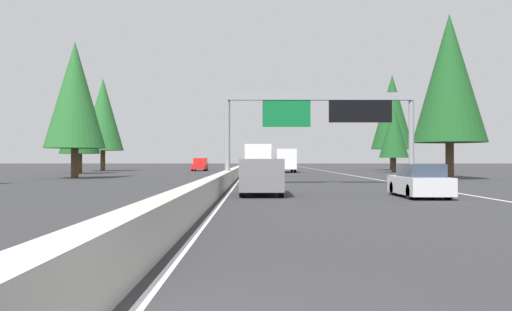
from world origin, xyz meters
TOP-DOWN VIEW (x-y plane):
  - ground_plane at (60.00, 0.00)m, footprint 320.00×320.00m
  - median_barrier at (80.00, 0.30)m, footprint 180.00×0.56m
  - shoulder_stripe_right at (70.00, -11.52)m, footprint 160.00×0.16m
  - shoulder_stripe_median at (70.00, -0.25)m, footprint 160.00×0.16m
  - sign_gantry_overhead at (32.40, -6.04)m, footprint 0.50×12.68m
  - sedan_mid_center at (19.58, -8.79)m, footprint 4.40×1.80m
  - minivan_distant_b at (21.22, -1.84)m, footprint 5.00×1.95m
  - sedan_far_center at (66.61, -1.76)m, footprint 4.40×1.80m
  - sedan_mid_left at (110.51, -5.48)m, footprint 4.40×1.80m
  - bus_far_left at (52.69, -1.82)m, footprint 11.50×2.55m
  - box_truck_distant_a at (66.64, -5.39)m, footprint 8.50×2.40m
  - pickup_near_right at (105.05, -1.60)m, footprint 5.60×2.00m
  - sedan_mid_right at (84.61, -2.02)m, footprint 4.40×1.80m
  - oncoming_near at (76.46, 6.50)m, footprint 5.60×2.00m
  - conifer_right_near at (42.76, -18.17)m, footprint 6.22×6.22m
  - conifer_right_mid at (66.67, -19.32)m, footprint 3.74×3.74m
  - conifer_right_far at (82.08, -22.89)m, footprint 6.54×6.54m
  - conifer_left_near at (44.17, 14.31)m, footprint 5.31×5.31m
  - conifer_left_mid at (60.61, 19.05)m, footprint 4.65×4.65m
  - conifer_left_far at (75.82, 20.45)m, footprint 5.89×5.89m

SIDE VIEW (x-z plane):
  - ground_plane at x=60.00m, z-range 0.00..0.00m
  - shoulder_stripe_right at x=70.00m, z-range 0.00..0.01m
  - shoulder_stripe_median at x=70.00m, z-range 0.00..0.01m
  - median_barrier at x=80.00m, z-range 0.00..0.90m
  - sedan_mid_center at x=19.58m, z-range -0.05..1.42m
  - sedan_far_center at x=66.61m, z-range -0.05..1.42m
  - sedan_mid_left at x=110.51m, z-range -0.05..1.42m
  - sedan_mid_right at x=84.61m, z-range -0.05..1.42m
  - pickup_near_right at x=105.05m, z-range -0.02..1.84m
  - oncoming_near at x=76.46m, z-range -0.02..1.84m
  - minivan_distant_b at x=21.22m, z-range 0.11..1.80m
  - box_truck_distant_a at x=66.64m, z-range 0.14..3.09m
  - bus_far_left at x=52.69m, z-range 0.17..3.27m
  - sign_gantry_overhead at x=32.40m, z-range 1.81..7.95m
  - conifer_right_mid at x=66.67m, z-range 0.91..9.41m
  - conifer_left_mid at x=60.61m, z-range 1.14..11.70m
  - conifer_left_near at x=44.17m, z-range 1.30..13.36m
  - conifer_left_far at x=75.82m, z-range 1.45..14.84m
  - conifer_right_near at x=42.76m, z-range 1.53..15.68m
  - conifer_right_far at x=82.08m, z-range 1.61..16.48m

